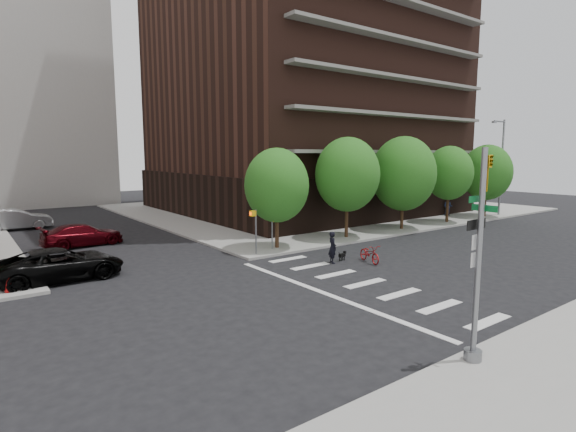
{
  "coord_description": "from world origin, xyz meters",
  "views": [
    {
      "loc": [
        -11.95,
        -14.05,
        5.98
      ],
      "look_at": [
        3.0,
        6.0,
        2.5
      ],
      "focal_mm": 28.0,
      "sensor_mm": 36.0,
      "label": 1
    }
  ],
  "objects": [
    {
      "name": "ground",
      "position": [
        0.0,
        0.0,
        0.0
      ],
      "size": [
        120.0,
        120.0,
        0.0
      ],
      "primitive_type": "plane",
      "color": "black",
      "rests_on": "ground"
    },
    {
      "name": "sidewalk_ne",
      "position": [
        20.5,
        23.5,
        0.07
      ],
      "size": [
        39.0,
        33.0,
        0.15
      ],
      "primitive_type": "cube",
      "color": "gray",
      "rests_on": "ground"
    },
    {
      "name": "crosswalk",
      "position": [
        2.21,
        -0.0,
        0.01
      ],
      "size": [
        3.85,
        13.0,
        0.01
      ],
      "color": "silver",
      "rests_on": "ground"
    },
    {
      "name": "apartment_tower",
      "position": [
        18.0,
        24.0,
        20.91
      ],
      "size": [
        26.65,
        25.5,
        45.0
      ],
      "color": "black",
      "rests_on": "sidewalk_ne"
    },
    {
      "name": "tree_a",
      "position": [
        4.0,
        8.5,
        4.04
      ],
      "size": [
        4.0,
        4.0,
        5.9
      ],
      "color": "#301E11",
      "rests_on": "sidewalk_ne"
    },
    {
      "name": "tree_b",
      "position": [
        10.0,
        8.5,
        4.54
      ],
      "size": [
        4.5,
        4.5,
        6.65
      ],
      "color": "#301E11",
      "rests_on": "sidewalk_ne"
    },
    {
      "name": "tree_c",
      "position": [
        16.0,
        8.5,
        4.45
      ],
      "size": [
        5.0,
        5.0,
        6.8
      ],
      "color": "#301E11",
      "rests_on": "sidewalk_ne"
    },
    {
      "name": "tree_d",
      "position": [
        22.0,
        8.5,
        4.34
      ],
      "size": [
        4.0,
        4.0,
        6.2
      ],
      "color": "#301E11",
      "rests_on": "sidewalk_ne"
    },
    {
      "name": "tree_e",
      "position": [
        28.0,
        8.5,
        4.25
      ],
      "size": [
        4.5,
        4.5,
        6.35
      ],
      "color": "#301E11",
      "rests_on": "sidewalk_ne"
    },
    {
      "name": "traffic_signal",
      "position": [
        -0.47,
        -7.49,
        2.7
      ],
      "size": [
        0.9,
        0.75,
        6.0
      ],
      "color": "slate",
      "rests_on": "sidewalk_s"
    },
    {
      "name": "pedestrian_signal",
      "position": [
        2.32,
        7.92,
        1.85
      ],
      "size": [
        2.18,
        0.67,
        2.6
      ],
      "color": "slate",
      "rests_on": "sidewalk_ne"
    },
    {
      "name": "fire_hydrant",
      "position": [
        -10.5,
        7.8,
        0.55
      ],
      "size": [
        0.24,
        0.24,
        0.73
      ],
      "color": "#A50C0C",
      "rests_on": "sidewalk_nw"
    },
    {
      "name": "streetlamp",
      "position": [
        29.82,
        8.2,
        5.29
      ],
      "size": [
        2.14,
        0.22,
        9.0
      ],
      "color": "slate",
      "rests_on": "sidewalk_ne"
    },
    {
      "name": "parked_car_black",
      "position": [
        -8.2,
        9.0,
        0.78
      ],
      "size": [
        2.84,
        5.73,
        1.56
      ],
      "primitive_type": "imported",
      "rotation": [
        0.0,
        0.0,
        1.62
      ],
      "color": "black",
      "rests_on": "ground"
    },
    {
      "name": "parked_car_maroon",
      "position": [
        -5.5,
        17.02,
        0.73
      ],
      "size": [
        2.53,
        5.22,
        1.46
      ],
      "primitive_type": "imported",
      "rotation": [
        0.0,
        0.0,
        1.67
      ],
      "color": "#3D0409",
      "rests_on": "ground"
    },
    {
      "name": "parked_car_silver",
      "position": [
        -8.2,
        26.85,
        0.83
      ],
      "size": [
        1.77,
        5.03,
        1.65
      ],
      "primitive_type": "imported",
      "rotation": [
        0.0,
        0.0,
        1.57
      ],
      "color": "#A3A7A9",
      "rests_on": "ground"
    },
    {
      "name": "scooter",
      "position": [
        6.19,
        2.72,
        0.5
      ],
      "size": [
        1.17,
        2.03,
        1.01
      ],
      "primitive_type": "imported",
      "rotation": [
        0.0,
        0.0,
        -0.28
      ],
      "color": "maroon",
      "rests_on": "ground"
    },
    {
      "name": "dog_walker",
      "position": [
        4.44,
        3.84,
        0.88
      ],
      "size": [
        0.75,
        0.61,
        1.77
      ],
      "primitive_type": "imported",
      "rotation": [
        0.0,
        0.0,
        1.24
      ],
      "color": "black",
      "rests_on": "ground"
    },
    {
      "name": "dog",
      "position": [
        5.31,
        3.95,
        0.31
      ],
      "size": [
        0.6,
        0.26,
        0.5
      ],
      "rotation": [
        0.0,
        0.0,
        0.23
      ],
      "color": "black",
      "rests_on": "ground"
    },
    {
      "name": "pedestrian_far",
      "position": [
        25.55,
        10.8,
        1.0
      ],
      "size": [
        1.01,
        0.91,
        1.7
      ],
      "primitive_type": "imported",
      "rotation": [
        0.0,
        0.0,
        -1.19
      ],
      "color": "navy",
      "rests_on": "sidewalk_ne"
    }
  ]
}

